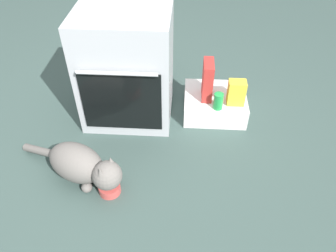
{
  "coord_description": "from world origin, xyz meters",
  "views": [
    {
      "loc": [
        0.42,
        -1.44,
        1.59
      ],
      "look_at": [
        0.33,
        0.05,
        0.25
      ],
      "focal_mm": 34.75,
      "sensor_mm": 36.0,
      "label": 1
    }
  ],
  "objects_px": {
    "cat": "(82,165)",
    "cereal_box": "(208,80)",
    "snack_bag": "(236,93)",
    "oven": "(127,67)",
    "pantry_cabinet": "(215,103)",
    "food_bowl": "(110,188)",
    "soda_can": "(218,101)"
  },
  "relations": [
    {
      "from": "oven",
      "to": "pantry_cabinet",
      "type": "distance_m",
      "value": 0.71
    },
    {
      "from": "soda_can",
      "to": "cat",
      "type": "bearing_deg",
      "value": -146.06
    },
    {
      "from": "oven",
      "to": "soda_can",
      "type": "xyz_separation_m",
      "value": [
        0.64,
        -0.12,
        -0.18
      ]
    },
    {
      "from": "pantry_cabinet",
      "to": "cat",
      "type": "bearing_deg",
      "value": -139.03
    },
    {
      "from": "cat",
      "to": "soda_can",
      "type": "relative_size",
      "value": 6.09
    },
    {
      "from": "cat",
      "to": "snack_bag",
      "type": "bearing_deg",
      "value": 58.7
    },
    {
      "from": "oven",
      "to": "snack_bag",
      "type": "xyz_separation_m",
      "value": [
        0.77,
        -0.05,
        -0.15
      ]
    },
    {
      "from": "food_bowl",
      "to": "soda_can",
      "type": "xyz_separation_m",
      "value": [
        0.65,
        0.64,
        0.19
      ]
    },
    {
      "from": "oven",
      "to": "pantry_cabinet",
      "type": "height_order",
      "value": "oven"
    },
    {
      "from": "food_bowl",
      "to": "snack_bag",
      "type": "distance_m",
      "value": 1.07
    },
    {
      "from": "pantry_cabinet",
      "to": "snack_bag",
      "type": "xyz_separation_m",
      "value": [
        0.13,
        -0.09,
        0.17
      ]
    },
    {
      "from": "cat",
      "to": "cereal_box",
      "type": "distance_m",
      "value": 1.04
    },
    {
      "from": "pantry_cabinet",
      "to": "soda_can",
      "type": "relative_size",
      "value": 3.78
    },
    {
      "from": "cereal_box",
      "to": "snack_bag",
      "type": "distance_m",
      "value": 0.22
    },
    {
      "from": "cereal_box",
      "to": "soda_can",
      "type": "bearing_deg",
      "value": -60.97
    },
    {
      "from": "pantry_cabinet",
      "to": "food_bowl",
      "type": "xyz_separation_m",
      "value": [
        -0.65,
        -0.8,
        -0.05
      ]
    },
    {
      "from": "pantry_cabinet",
      "to": "food_bowl",
      "type": "bearing_deg",
      "value": -129.12
    },
    {
      "from": "oven",
      "to": "cat",
      "type": "height_order",
      "value": "oven"
    },
    {
      "from": "food_bowl",
      "to": "snack_bag",
      "type": "relative_size",
      "value": 0.72
    },
    {
      "from": "pantry_cabinet",
      "to": "oven",
      "type": "bearing_deg",
      "value": -176.31
    },
    {
      "from": "oven",
      "to": "food_bowl",
      "type": "xyz_separation_m",
      "value": [
        -0.01,
        -0.75,
        -0.36
      ]
    },
    {
      "from": "oven",
      "to": "food_bowl",
      "type": "bearing_deg",
      "value": -90.84
    },
    {
      "from": "oven",
      "to": "pantry_cabinet",
      "type": "bearing_deg",
      "value": 3.69
    },
    {
      "from": "cat",
      "to": "snack_bag",
      "type": "xyz_separation_m",
      "value": [
        0.95,
        0.62,
        0.12
      ]
    },
    {
      "from": "cat",
      "to": "cereal_box",
      "type": "height_order",
      "value": "cereal_box"
    },
    {
      "from": "oven",
      "to": "cereal_box",
      "type": "xyz_separation_m",
      "value": [
        0.57,
        0.02,
        -0.1
      ]
    },
    {
      "from": "snack_bag",
      "to": "cereal_box",
      "type": "bearing_deg",
      "value": 161.2
    },
    {
      "from": "food_bowl",
      "to": "soda_can",
      "type": "distance_m",
      "value": 0.93
    },
    {
      "from": "pantry_cabinet",
      "to": "snack_bag",
      "type": "relative_size",
      "value": 2.52
    },
    {
      "from": "cat",
      "to": "snack_bag",
      "type": "distance_m",
      "value": 1.15
    },
    {
      "from": "oven",
      "to": "pantry_cabinet",
      "type": "xyz_separation_m",
      "value": [
        0.64,
        0.04,
        -0.32
      ]
    },
    {
      "from": "cereal_box",
      "to": "cat",
      "type": "bearing_deg",
      "value": -137.29
    }
  ]
}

